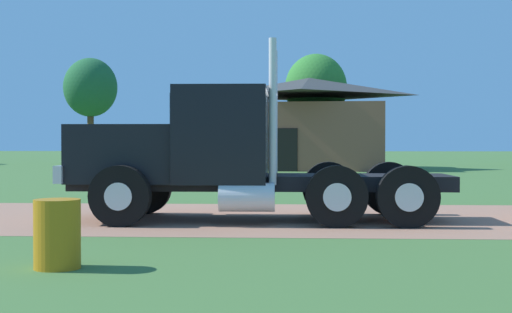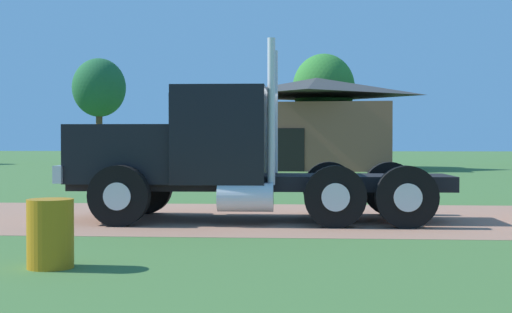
% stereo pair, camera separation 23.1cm
% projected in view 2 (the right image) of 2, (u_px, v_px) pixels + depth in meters
% --- Properties ---
extents(ground_plane, '(200.00, 200.00, 0.00)m').
position_uv_depth(ground_plane, '(217.00, 217.00, 14.70)').
color(ground_plane, '#416932').
extents(dirt_track, '(120.00, 6.18, 0.01)m').
position_uv_depth(dirt_track, '(217.00, 217.00, 14.70)').
color(dirt_track, '#9B6D56').
rests_on(dirt_track, ground_plane).
extents(truck_foreground_white, '(7.37, 2.78, 3.39)m').
position_uv_depth(truck_foreground_white, '(213.00, 156.00, 14.18)').
color(truck_foreground_white, black).
rests_on(truck_foreground_white, ground_plane).
extents(steel_barrel, '(0.56, 0.56, 0.83)m').
position_uv_depth(steel_barrel, '(50.00, 234.00, 8.81)').
color(steel_barrel, '#B27214').
rests_on(steel_barrel, ground_plane).
extents(shed_building, '(9.20, 8.73, 5.07)m').
position_uv_depth(shed_building, '(316.00, 125.00, 40.78)').
color(shed_building, brown).
rests_on(shed_building, ground_plane).
extents(tree_mid, '(3.63, 3.63, 7.19)m').
position_uv_depth(tree_mid, '(99.00, 88.00, 49.91)').
color(tree_mid, '#513823').
rests_on(tree_mid, ground_plane).
extents(tree_right, '(3.69, 3.69, 6.73)m').
position_uv_depth(tree_right, '(324.00, 89.00, 43.54)').
color(tree_right, '#513823').
rests_on(tree_right, ground_plane).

